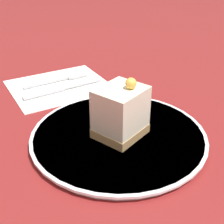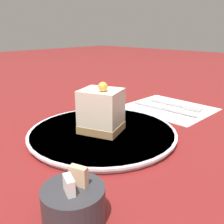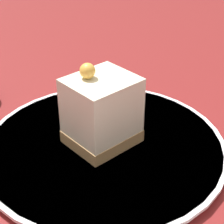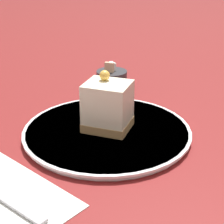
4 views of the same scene
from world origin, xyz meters
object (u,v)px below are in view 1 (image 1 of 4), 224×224
at_px(cake_slice, 121,112).
at_px(plate, 118,136).
at_px(fork, 61,79).
at_px(knife, 56,90).

bearing_deg(cake_slice, plate, 179.53).
relative_size(plate, fork, 1.89).
bearing_deg(cake_slice, fork, 157.14).
xyz_separation_m(plate, cake_slice, (0.00, 0.00, 0.05)).
bearing_deg(plate, fork, 176.27).
xyz_separation_m(fork, knife, (0.05, -0.03, 0.00)).
relative_size(plate, cake_slice, 2.89).
xyz_separation_m(cake_slice, fork, (-0.27, 0.02, -0.05)).
xyz_separation_m(plate, knife, (-0.22, -0.02, -0.00)).
distance_m(cake_slice, fork, 0.28).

